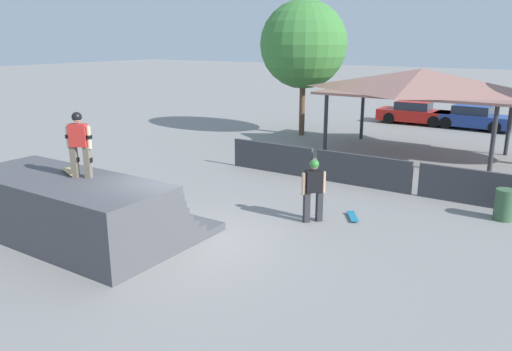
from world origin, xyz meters
The scene contains 12 objects.
ground_plane centered at (0.00, 0.00, 0.00)m, with size 160.00×160.00×0.00m, color gray.
quarter_pipe_ramp centered at (-2.35, -1.19, 0.70)m, with size 5.50×3.70×1.55m.
skater_on_deck centered at (-2.04, -1.14, 2.44)m, with size 0.65×0.42×1.55m.
skateboard_on_deck centered at (-2.54, -1.11, 1.61)m, with size 0.85×0.50×0.09m.
bystander_walking centered at (1.99, 2.92, 1.00)m, with size 0.52×0.57×1.70m.
skateboard_on_ground centered at (2.79, 3.74, 0.06)m, with size 0.59×0.76×0.09m.
barrier_fence centered at (1.85, 6.75, 0.53)m, with size 10.21×0.12×1.05m.
pavilion_shelter centered at (1.96, 12.37, 3.02)m, with size 7.51×4.75×3.55m.
tree_far_back centered at (-4.15, 13.73, 4.43)m, with size 4.23×4.23×6.56m.
trash_bin centered at (6.22, 5.85, 0.42)m, with size 0.52×0.52×0.85m, color #385B3D.
parked_car_red centered at (-0.42, 20.36, 0.60)m, with size 4.09×1.88×1.27m.
parked_car_blue centered at (2.74, 20.28, 0.60)m, with size 4.10×1.82×1.27m.
Camera 1 is at (7.60, -8.36, 4.71)m, focal length 35.00 mm.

